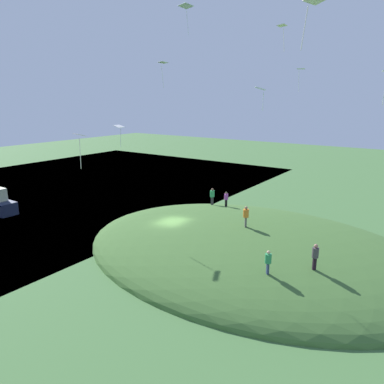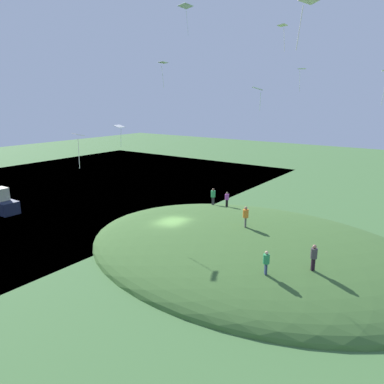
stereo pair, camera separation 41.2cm
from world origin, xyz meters
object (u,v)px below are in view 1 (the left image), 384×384
kite_4 (163,64)px  kite_10 (301,71)px  kite_6 (261,90)px  kite_7 (186,7)px  mooring_post (127,235)px  kite_2 (282,27)px  person_walking_path (226,197)px  person_near_shore (212,195)px  kite_8 (119,128)px  person_on_hilltop (315,254)px  kite_0 (313,4)px  person_watching_kites (268,260)px  kite_1 (80,138)px  person_with_child (246,214)px

kite_4 → kite_10: bearing=47.7°
kite_6 → kite_7: bearing=147.2°
kite_7 → mooring_post: 19.28m
kite_2 → person_walking_path: bearing=164.1°
person_near_shore → kite_8: kite_8 is taller
person_on_hilltop → kite_0: bearing=46.7°
kite_10 → kite_4: bearing=-132.3°
person_walking_path → person_near_shore: size_ratio=0.85×
person_walking_path → kite_7: 18.34m
mooring_post → kite_4: bearing=44.1°
kite_0 → kite_6: 5.08m
person_on_hilltop → kite_8: (-17.16, -0.05, 7.26)m
person_watching_kites → kite_0: bearing=-9.8°
kite_1 → kite_6: (10.17, 3.53, 2.74)m
kite_0 → kite_10: 19.38m
person_watching_kites → kite_2: size_ratio=0.75×
person_watching_kites → mooring_post: size_ratio=1.50×
kite_8 → kite_10: 16.92m
kite_6 → kite_0: bearing=-38.1°
kite_0 → kite_4: size_ratio=0.94×
person_near_shore → kite_7: size_ratio=0.87×
person_with_child → kite_4: (-7.19, -1.69, 12.04)m
person_near_shore → kite_6: (11.46, -14.11, 10.31)m
person_on_hilltop → kite_0: (0.81, -6.77, 13.17)m
person_with_child → kite_2: bearing=136.1°
person_walking_path → kite_8: kite_8 is taller
person_watching_kites → kite_0: size_ratio=0.82×
person_walking_path → kite_8: size_ratio=0.82×
kite_8 → kite_10: (11.45, 11.50, 4.79)m
person_watching_kites → kite_4: bearing=-153.8°
kite_2 → person_watching_kites: bearing=-68.4°
person_walking_path → kite_7: bearing=-132.4°
kite_10 → person_near_shore: bearing=-168.6°
kite_0 → kite_10: (-6.52, 18.22, -1.11)m
person_watching_kites → kite_1: kite_1 is taller
person_on_hilltop → kite_8: kite_8 is taller
kite_4 → kite_6: (11.74, -6.52, -2.34)m
person_on_hilltop → mooring_post: 16.79m
person_on_hilltop → person_watching_kites: size_ratio=1.11×
kite_2 → kite_4: kite_2 is taller
person_with_child → mooring_post: size_ratio=1.68×
kite_8 → mooring_post: 9.58m
kite_0 → kite_1: size_ratio=0.89×
person_watching_kites → kite_10: 18.61m
person_on_hilltop → kite_10: (-5.71, 11.45, 12.05)m
kite_10 → kite_6: bearing=-78.0°
kite_10 → mooring_post: size_ratio=1.88×
person_with_child → kite_10: size_ratio=0.89×
kite_2 → kite_8: kite_2 is taller
person_with_child → kite_1: bearing=-61.0°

